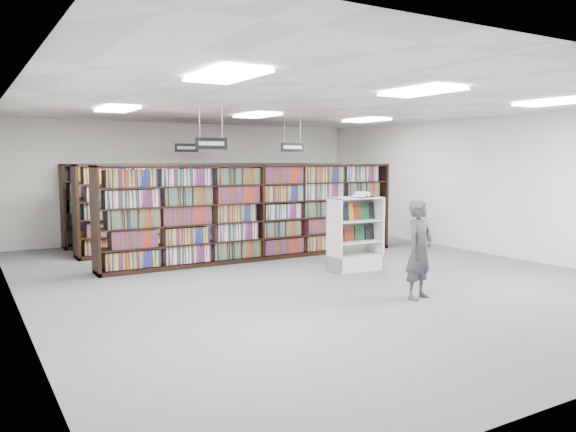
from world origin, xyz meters
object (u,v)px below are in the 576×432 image
endcap_display (354,245)px  open_book (363,195)px  shopper (419,250)px  bookshelf_row_near (258,212)px

endcap_display → open_book: 1.02m
shopper → bookshelf_row_near: bearing=81.4°
open_book → endcap_display: bearing=123.2°
bookshelf_row_near → open_book: bearing=-60.4°
bookshelf_row_near → endcap_display: bearing=-62.1°
shopper → endcap_display: bearing=61.6°
bookshelf_row_near → endcap_display: 2.41m
bookshelf_row_near → open_book: 2.53m
endcap_display → shopper: (-0.54, -2.40, 0.30)m
endcap_display → shopper: size_ratio=0.93×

